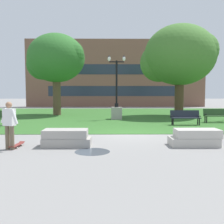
# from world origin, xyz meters

# --- Properties ---
(ground_plane) EXTENTS (140.00, 140.00, 0.00)m
(ground_plane) POSITION_xyz_m (0.00, 0.00, 0.00)
(ground_plane) COLOR gray
(grass_lawn) EXTENTS (40.00, 20.00, 0.02)m
(grass_lawn) POSITION_xyz_m (0.00, 10.00, 0.01)
(grass_lawn) COLOR #336628
(grass_lawn) RESTS_ON ground
(concrete_block_center) EXTENTS (1.80, 0.90, 0.64)m
(concrete_block_center) POSITION_xyz_m (-2.62, -2.72, 0.31)
(concrete_block_center) COLOR #9E9991
(concrete_block_center) RESTS_ON ground
(concrete_block_left) EXTENTS (1.86, 0.90, 0.64)m
(concrete_block_left) POSITION_xyz_m (2.29, -2.70, 0.31)
(concrete_block_left) COLOR #B2ADA3
(concrete_block_left) RESTS_ON ground
(person_skateboarder) EXTENTS (0.80, 0.54, 1.71)m
(person_skateboarder) POSITION_xyz_m (-4.55, -3.28, 0.96)
(person_skateboarder) COLOR brown
(person_skateboarder) RESTS_ON ground
(skateboard) EXTENTS (0.29, 1.03, 0.14)m
(skateboard) POSITION_xyz_m (-4.43, -2.92, 0.09)
(skateboard) COLOR maroon
(skateboard) RESTS_ON ground
(puddle) EXTENTS (1.22, 1.22, 0.01)m
(puddle) POSITION_xyz_m (-1.57, -3.67, 0.00)
(puddle) COLOR #47515B
(puddle) RESTS_ON ground
(park_bench_near_right) EXTENTS (1.81, 0.56, 0.90)m
(park_bench_near_right) POSITION_xyz_m (3.72, 3.55, 0.54)
(park_bench_near_right) COLOR #1E232D
(park_bench_near_right) RESTS_ON grass_lawn
(park_bench_far_left) EXTENTS (1.81, 0.56, 0.90)m
(park_bench_far_left) POSITION_xyz_m (6.26, 4.84, 0.54)
(park_bench_far_left) COLOR #284723
(park_bench_far_left) RESTS_ON grass_lawn
(lamp_post_left) EXTENTS (1.32, 0.80, 4.77)m
(lamp_post_left) POSITION_xyz_m (-0.44, 7.06, 1.00)
(lamp_post_left) COLOR gray
(lamp_post_left) RESTS_ON grass_lawn
(tree_far_right) EXTENTS (6.19, 5.89, 7.61)m
(tree_far_right) POSITION_xyz_m (4.81, 9.42, 5.05)
(tree_far_right) COLOR #4C3823
(tree_far_right) RESTS_ON grass_lawn
(tree_near_right) EXTENTS (5.26, 5.01, 7.15)m
(tree_near_right) POSITION_xyz_m (-5.72, 10.80, 4.96)
(tree_near_right) COLOR brown
(tree_near_right) RESTS_ON grass_lawn
(building_facade_distant) EXTENTS (25.05, 1.03, 9.37)m
(building_facade_distant) POSITION_xyz_m (-0.08, 24.50, 4.68)
(building_facade_distant) COLOR brown
(building_facade_distant) RESTS_ON ground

